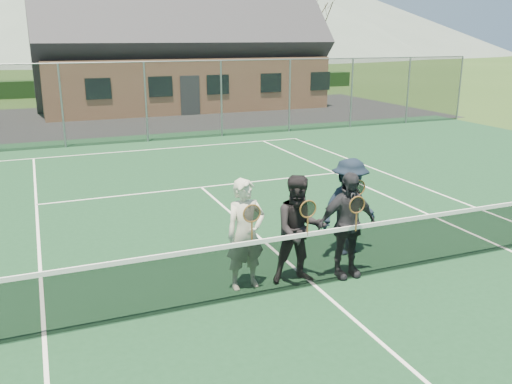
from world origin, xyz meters
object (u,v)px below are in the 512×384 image
player_b (300,230)px  player_d (349,207)px  player_a (246,234)px  clubhouse (178,35)px  tennis_net (316,256)px  player_c (347,225)px

player_b → player_d: size_ratio=1.00×
player_a → clubhouse: bearing=77.9°
tennis_net → player_a: size_ratio=6.49×
tennis_net → player_a: bearing=159.4°
player_c → player_d: 1.03m
player_c → player_d: (0.57, 0.86, -0.00)m
clubhouse → player_b: size_ratio=8.67×
player_c → player_b: bearing=173.1°
tennis_net → player_a: (-1.05, 0.39, 0.38)m
player_b → player_d: 1.58m
player_b → player_d: (1.39, 0.76, -0.00)m
player_a → player_d: size_ratio=1.00×
clubhouse → player_a: bearing=-102.1°
player_a → player_c: bearing=-7.6°
tennis_net → player_b: size_ratio=6.49×
tennis_net → player_d: player_d is taller
player_b → player_c: size_ratio=1.00×
clubhouse → player_c: clubhouse is taller
clubhouse → player_b: clubhouse is taller
player_c → player_d: size_ratio=1.00×
tennis_net → clubhouse: clubhouse is taller
player_a → player_d: same height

